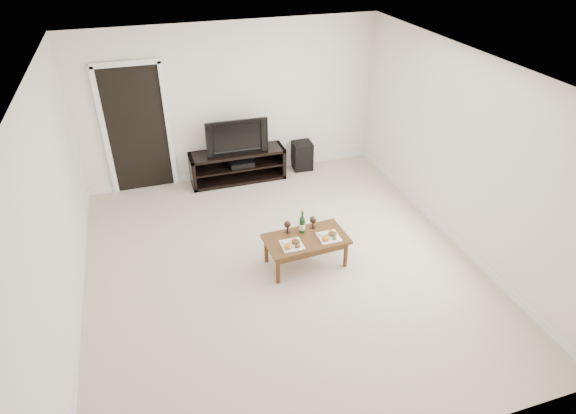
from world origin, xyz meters
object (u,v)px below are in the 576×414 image
Objects in this scene: subwoofer at (302,155)px; media_console at (238,166)px; coffee_table at (306,251)px; television at (236,135)px.

media_console is at bearing -172.00° from subwoofer.
media_console is 1.52× the size of coffee_table.
coffee_table is (-0.87, -2.64, -0.04)m from subwoofer.
subwoofer is at bearing 4.51° from media_console.
coffee_table is at bearing -104.65° from subwoofer.
coffee_table is at bearing -82.52° from media_console.
television reaches higher than coffee_table.
media_console is at bearing 97.48° from coffee_table.
television is at bearing 97.48° from coffee_table.
television is 2.04× the size of subwoofer.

